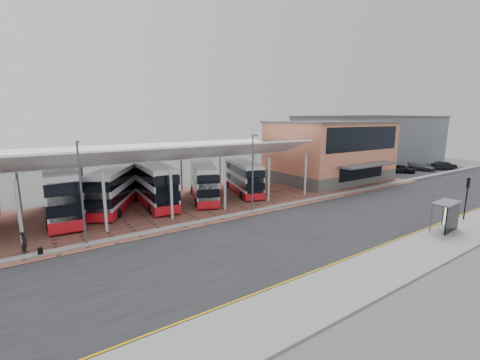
# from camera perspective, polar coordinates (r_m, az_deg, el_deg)

# --- Properties ---
(ground) EXTENTS (140.00, 140.00, 0.00)m
(ground) POSITION_cam_1_polar(r_m,az_deg,el_deg) (28.03, 6.68, -9.29)
(ground) COLOR #494C47
(road) EXTENTS (120.00, 14.00, 0.02)m
(road) POSITION_cam_1_polar(r_m,az_deg,el_deg) (27.33, 8.08, -9.84)
(road) COLOR black
(road) RESTS_ON ground
(forecourt) EXTENTS (72.00, 16.00, 0.06)m
(forecourt) POSITION_cam_1_polar(r_m,az_deg,el_deg) (39.24, -3.66, -3.32)
(forecourt) COLOR brown
(forecourt) RESTS_ON ground
(sidewalk) EXTENTS (120.00, 4.00, 0.14)m
(sidewalk) POSITION_cam_1_polar(r_m,az_deg,el_deg) (22.59, 22.41, -15.00)
(sidewalk) COLOR slate
(sidewalk) RESTS_ON ground
(north_kerb) EXTENTS (120.00, 0.80, 0.14)m
(north_kerb) POSITION_cam_1_polar(r_m,az_deg,el_deg) (32.66, -0.52, -6.15)
(north_kerb) COLOR slate
(north_kerb) RESTS_ON ground
(carpark_surface) EXTENTS (22.00, 10.00, 0.08)m
(carpark_surface) POSITION_cam_1_polar(r_m,az_deg,el_deg) (68.93, 29.37, 1.45)
(carpark_surface) COLOR black
(carpark_surface) RESTS_ON ground
(yellow_line_near) EXTENTS (120.00, 0.12, 0.01)m
(yellow_line_near) POSITION_cam_1_polar(r_m,az_deg,el_deg) (23.63, 18.25, -13.67)
(yellow_line_near) COLOR #C69300
(yellow_line_near) RESTS_ON road
(yellow_line_far) EXTENTS (120.00, 0.12, 0.01)m
(yellow_line_far) POSITION_cam_1_polar(r_m,az_deg,el_deg) (23.79, 17.66, -13.46)
(yellow_line_far) COLOR #C69300
(yellow_line_far) RESTS_ON road
(canopy) EXTENTS (37.00, 11.63, 7.07)m
(canopy) POSITION_cam_1_polar(r_m,az_deg,el_deg) (35.74, -15.66, 4.31)
(canopy) COLOR silver
(canopy) RESTS_ON ground
(terminal) EXTENTS (18.40, 14.40, 9.25)m
(terminal) POSITION_cam_1_polar(r_m,az_deg,el_deg) (52.84, 15.73, 5.05)
(terminal) COLOR #545250
(terminal) RESTS_ON ground
(warehouse) EXTENTS (30.50, 20.50, 10.25)m
(warehouse) POSITION_cam_1_polar(r_m,az_deg,el_deg) (78.84, 21.87, 6.82)
(warehouse) COLOR #5C5E61
(warehouse) RESTS_ON ground
(lamp_west) EXTENTS (0.16, 0.90, 8.07)m
(lamp_west) POSITION_cam_1_polar(r_m,az_deg,el_deg) (26.72, -26.38, -1.64)
(lamp_west) COLOR #53545B
(lamp_west) RESTS_ON ground
(lamp_east) EXTENTS (0.16, 0.90, 8.07)m
(lamp_east) POSITION_cam_1_polar(r_m,az_deg,el_deg) (32.88, 2.29, 1.64)
(lamp_east) COLOR #53545B
(lamp_east) RESTS_ON ground
(bus_1) EXTENTS (3.56, 12.23, 4.98)m
(bus_1) POSITION_cam_1_polar(r_m,az_deg,el_deg) (35.82, -29.13, -1.95)
(bus_1) COLOR silver
(bus_1) RESTS_ON forecourt
(bus_2) EXTENTS (7.59, 10.61, 4.46)m
(bus_2) POSITION_cam_1_polar(r_m,az_deg,el_deg) (36.77, -21.28, -1.42)
(bus_2) COLOR silver
(bus_2) RESTS_ON forecourt
(bus_3) EXTENTS (3.52, 11.50, 4.67)m
(bus_3) POSITION_cam_1_polar(r_m,az_deg,el_deg) (37.36, -15.30, -0.72)
(bus_3) COLOR silver
(bus_3) RESTS_ON forecourt
(bus_4) EXTENTS (6.17, 10.56, 4.30)m
(bus_4) POSITION_cam_1_polar(r_m,az_deg,el_deg) (38.71, -6.51, -0.28)
(bus_4) COLOR silver
(bus_4) RESTS_ON forecourt
(bus_5) EXTENTS (5.31, 10.31, 4.16)m
(bus_5) POSITION_cam_1_polar(r_m,az_deg,el_deg) (41.74, 0.50, 0.50)
(bus_5) COLOR silver
(bus_5) RESTS_ON forecourt
(pedestrian) EXTENTS (0.56, 0.68, 1.61)m
(pedestrian) POSITION_cam_1_polar(r_m,az_deg,el_deg) (28.12, -33.99, -9.20)
(pedestrian) COLOR black
(pedestrian) RESTS_ON forecourt
(suitcase) EXTENTS (0.32, 0.23, 0.54)m
(suitcase) POSITION_cam_1_polar(r_m,az_deg,el_deg) (27.33, -31.96, -10.72)
(suitcase) COLOR black
(suitcase) RESTS_ON forecourt
(carpark_car_a) EXTENTS (3.83, 4.66, 1.50)m
(carpark_car_a) POSITION_cam_1_polar(r_m,az_deg,el_deg) (64.36, 26.81, 1.82)
(carpark_car_a) COLOR black
(carpark_car_a) RESTS_ON carpark_surface
(carpark_car_b) EXTENTS (3.12, 5.06, 1.37)m
(carpark_car_b) POSITION_cam_1_polar(r_m,az_deg,el_deg) (68.87, 29.53, 2.04)
(carpark_car_b) COLOR #484A4F
(carpark_car_b) RESTS_ON carpark_surface
(carpark_car_c) EXTENTS (4.80, 3.40, 1.50)m
(carpark_car_c) POSITION_cam_1_polar(r_m,az_deg,el_deg) (72.75, 32.53, 2.19)
(carpark_car_c) COLOR black
(carpark_car_c) RESTS_ON carpark_surface
(bus_shelter) EXTENTS (3.21, 1.67, 2.49)m
(bus_shelter) POSITION_cam_1_polar(r_m,az_deg,el_deg) (32.93, 33.26, -4.89)
(bus_shelter) COLOR black
(bus_shelter) RESTS_ON sidewalk
(traffic_signal_west) EXTENTS (0.29, 0.24, 4.05)m
(traffic_signal_west) POSITION_cam_1_polar(r_m,az_deg,el_deg) (37.03, 35.37, -1.73)
(traffic_signal_west) COLOR black
(traffic_signal_west) RESTS_ON sidewalk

